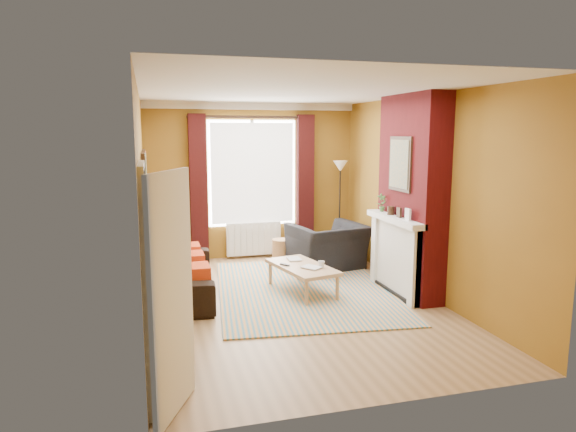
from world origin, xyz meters
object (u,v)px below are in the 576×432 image
object	(u,v)px
armchair	(328,247)
wicker_stool	(282,251)
sofa	(182,273)
floor_lamp	(340,181)
coffee_table	(302,268)

from	to	relation	value
armchair	wicker_stool	world-z (taller)	armchair
sofa	floor_lamp	bearing A→B (deg)	-57.64
wicker_stool	floor_lamp	bearing A→B (deg)	9.38
sofa	floor_lamp	world-z (taller)	floor_lamp
armchair	coffee_table	distance (m)	1.42
armchair	coffee_table	bearing A→B (deg)	43.81
wicker_stool	floor_lamp	world-z (taller)	floor_lamp
coffee_table	wicker_stool	xyz separation A→B (m)	(0.15, 1.74, -0.15)
armchair	floor_lamp	world-z (taller)	floor_lamp
sofa	wicker_stool	xyz separation A→B (m)	(1.82, 1.39, -0.10)
armchair	floor_lamp	xyz separation A→B (m)	(0.50, 0.76, 1.02)
coffee_table	floor_lamp	distance (m)	2.55
wicker_stool	sofa	bearing A→B (deg)	-142.55
coffee_table	wicker_stool	world-z (taller)	wicker_stool
armchair	sofa	bearing A→B (deg)	6.59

